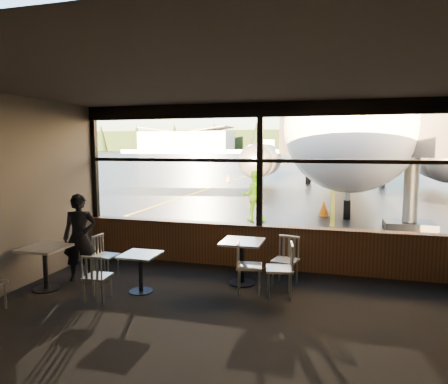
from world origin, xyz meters
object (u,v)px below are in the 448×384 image
at_px(jet_bridge, 403,155).
at_px(chair_mid_s, 97,277).
at_px(chair_mid_w, 106,256).
at_px(chair_near_e, 279,270).
at_px(ground_crew, 254,196).
at_px(chair_near_n, 285,261).
at_px(cafe_table_mid, 141,273).
at_px(cafe_table_left, 45,268).
at_px(cone_wing, 228,178).
at_px(chair_near_w, 249,267).
at_px(cone_nose, 324,208).
at_px(passenger, 80,237).
at_px(cafe_table_near, 242,262).
at_px(airliner, 347,96).

xyz_separation_m(jet_bridge, chair_mid_s, (-5.88, -8.07, -1.93)).
bearing_deg(chair_mid_w, chair_near_e, 92.47).
bearing_deg(ground_crew, chair_near_n, 91.26).
bearing_deg(cafe_table_mid, jet_bridge, 54.46).
bearing_deg(cafe_table_left, cone_wing, 96.77).
bearing_deg(jet_bridge, chair_near_e, -112.75).
distance_m(jet_bridge, cone_wing, 18.34).
height_order(cafe_table_mid, ground_crew, ground_crew).
xyz_separation_m(chair_near_w, cone_nose, (1.07, 8.56, -0.18)).
height_order(cafe_table_left, ground_crew, ground_crew).
bearing_deg(cafe_table_left, cafe_table_mid, 11.61).
xyz_separation_m(passenger, cone_wing, (-3.04, 22.57, -0.59)).
bearing_deg(passenger, ground_crew, 50.29).
bearing_deg(cafe_table_near, chair_near_w, -60.42).
distance_m(chair_near_w, chair_mid_s, 2.61).
bearing_deg(airliner, ground_crew, -102.55).
xyz_separation_m(jet_bridge, cone_wing, (-9.84, 15.34, -2.09)).
relative_size(chair_mid_s, chair_mid_w, 0.97).
relative_size(chair_near_e, chair_mid_w, 1.12).
distance_m(chair_near_w, chair_mid_w, 2.92).
bearing_deg(chair_mid_w, airliner, 170.83).
distance_m(chair_near_n, passenger, 3.97).
bearing_deg(chair_near_w, cone_nose, 163.58).
bearing_deg(cafe_table_near, airliner, 83.61).
xyz_separation_m(airliner, cone_nose, (-1.03, -12.55, -5.63)).
xyz_separation_m(cafe_table_mid, ground_crew, (0.57, 7.46, 0.53)).
bearing_deg(chair_near_e, cafe_table_left, 91.58).
xyz_separation_m(airliner, cone_wing, (-8.44, 1.21, -5.66)).
height_order(cafe_table_near, chair_mid_s, cafe_table_near).
xyz_separation_m(airliner, cafe_table_mid, (-3.97, -21.64, -5.56)).
relative_size(airliner, jet_bridge, 3.60).
xyz_separation_m(cafe_table_near, passenger, (-3.08, -0.62, 0.43)).
xyz_separation_m(jet_bridge, chair_mid_w, (-6.42, -6.94, -1.92)).
xyz_separation_m(jet_bridge, ground_crew, (-4.80, -0.05, -1.46)).
height_order(chair_mid_s, ground_crew, ground_crew).
bearing_deg(cafe_table_near, cone_wing, 105.58).
xyz_separation_m(airliner, chair_mid_s, (-4.48, -22.20, -5.50)).
bearing_deg(ground_crew, chair_near_e, 89.69).
distance_m(chair_mid_s, ground_crew, 8.11).
height_order(jet_bridge, chair_near_e, jet_bridge).
xyz_separation_m(airliner, chair_mid_w, (-5.02, -21.07, -5.48)).
bearing_deg(cafe_table_left, chair_mid_s, -9.83).
bearing_deg(jet_bridge, chair_mid_s, -126.05).
height_order(jet_bridge, chair_mid_w, jet_bridge).
bearing_deg(airliner, cafe_table_near, -95.46).
bearing_deg(passenger, chair_mid_w, 12.76).
distance_m(chair_near_e, passenger, 3.86).
relative_size(cafe_table_mid, chair_near_n, 0.77).
distance_m(chair_near_n, chair_mid_s, 3.37).
distance_m(airliner, chair_mid_s, 23.31).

